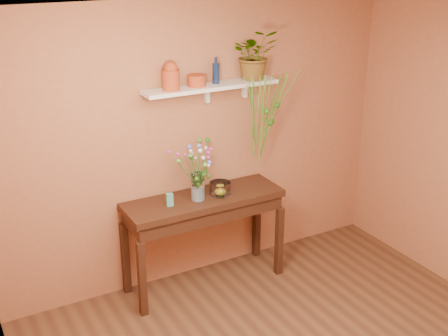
{
  "coord_description": "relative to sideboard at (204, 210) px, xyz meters",
  "views": [
    {
      "loc": [
        -2.34,
        -2.69,
        3.14
      ],
      "look_at": [
        0.0,
        1.55,
        1.25
      ],
      "focal_mm": 46.65,
      "sensor_mm": 36.0,
      "label": 1
    }
  ],
  "objects": [
    {
      "name": "room",
      "position": [
        0.11,
        -1.74,
        0.56
      ],
      "size": [
        4.04,
        4.04,
        2.7
      ],
      "color": "brown",
      "rests_on": "ground"
    },
    {
      "name": "sideboard",
      "position": [
        0.0,
        0.0,
        0.0
      ],
      "size": [
        1.52,
        0.49,
        0.92
      ],
      "color": "#371A11",
      "rests_on": "ground"
    },
    {
      "name": "wall_shelf",
      "position": [
        0.17,
        0.14,
        1.13
      ],
      "size": [
        1.3,
        0.24,
        0.19
      ],
      "color": "white",
      "rests_on": "room"
    },
    {
      "name": "terracotta_jug",
      "position": [
        -0.24,
        0.11,
        1.27
      ],
      "size": [
        0.17,
        0.17,
        0.25
      ],
      "color": "#BD381F",
      "rests_on": "wall_shelf"
    },
    {
      "name": "terracotta_pot",
      "position": [
        0.02,
        0.15,
        1.2
      ],
      "size": [
        0.2,
        0.2,
        0.1
      ],
      "primitive_type": "cylinder",
      "rotation": [
        0.0,
        0.0,
        -0.26
      ],
      "color": "#BD381F",
      "rests_on": "wall_shelf"
    },
    {
      "name": "blue_bottle",
      "position": [
        0.22,
        0.16,
        1.25
      ],
      "size": [
        0.07,
        0.07,
        0.24
      ],
      "color": "#0F2043",
      "rests_on": "wall_shelf"
    },
    {
      "name": "spider_plant",
      "position": [
        0.62,
        0.15,
        1.38
      ],
      "size": [
        0.51,
        0.47,
        0.46
      ],
      "primitive_type": "imported",
      "rotation": [
        0.0,
        0.0,
        -0.31
      ],
      "color": "#276C15",
      "rests_on": "wall_shelf"
    },
    {
      "name": "plant_fronds",
      "position": [
        0.66,
        -0.02,
        0.85
      ],
      "size": [
        0.64,
        0.39,
        0.91
      ],
      "color": "#276C15",
      "rests_on": "wall_shelf"
    },
    {
      "name": "glass_vase",
      "position": [
        -0.08,
        -0.03,
        0.24
      ],
      "size": [
        0.12,
        0.12,
        0.26
      ],
      "color": "white",
      "rests_on": "sideboard"
    },
    {
      "name": "bouquet",
      "position": [
        -0.06,
        -0.03,
        0.53
      ],
      "size": [
        0.43,
        0.39,
        0.45
      ],
      "color": "#386B28",
      "rests_on": "glass_vase"
    },
    {
      "name": "glass_bowl",
      "position": [
        0.16,
        -0.03,
        0.19
      ],
      "size": [
        0.2,
        0.2,
        0.12
      ],
      "color": "white",
      "rests_on": "sideboard"
    },
    {
      "name": "lemon",
      "position": [
        0.15,
        -0.04,
        0.18
      ],
      "size": [
        0.08,
        0.08,
        0.08
      ],
      "primitive_type": "sphere",
      "color": "yellow",
      "rests_on": "glass_bowl"
    },
    {
      "name": "carton",
      "position": [
        -0.36,
        -0.03,
        0.19
      ],
      "size": [
        0.06,
        0.05,
        0.12
      ],
      "primitive_type": "cube",
      "rotation": [
        0.0,
        0.0,
        -0.12
      ],
      "color": "teal",
      "rests_on": "sideboard"
    }
  ]
}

